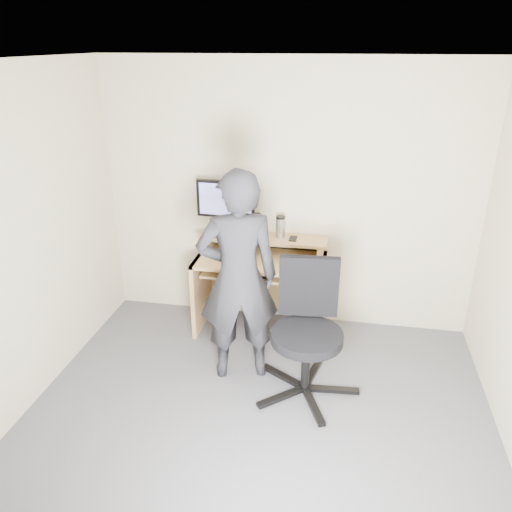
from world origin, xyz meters
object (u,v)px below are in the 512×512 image
(office_chair, at_px, (307,325))
(person, at_px, (238,278))
(desk, at_px, (262,275))
(monitor, at_px, (226,203))

(office_chair, xyz_separation_m, person, (-0.57, 0.10, 0.31))
(desk, relative_size, monitor, 2.18)
(monitor, height_order, office_chair, monitor)
(desk, bearing_deg, office_chair, -59.82)
(desk, bearing_deg, monitor, 168.62)
(office_chair, bearing_deg, monitor, 127.55)
(desk, relative_size, person, 0.68)
(office_chair, bearing_deg, person, 165.63)
(monitor, distance_m, person, 0.97)
(desk, height_order, office_chair, office_chair)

